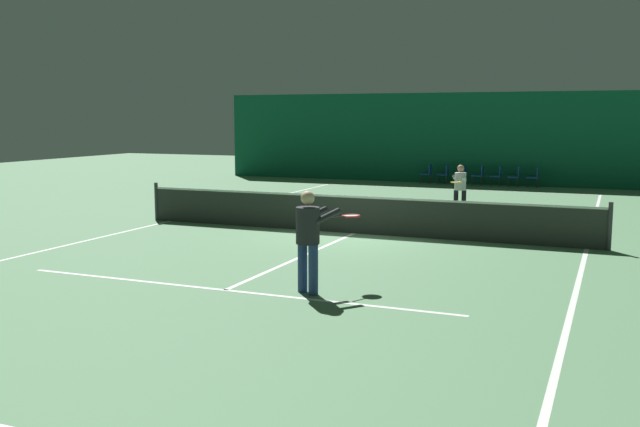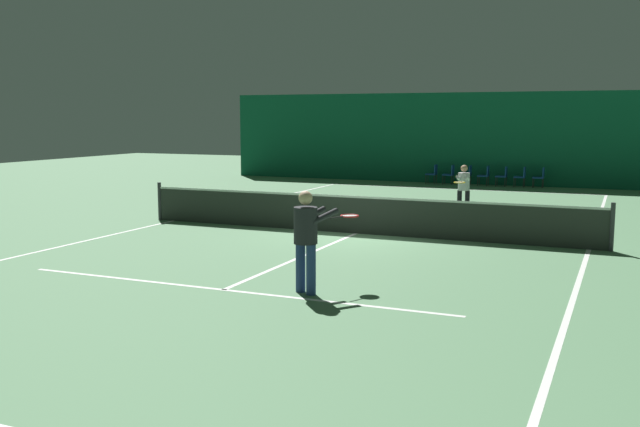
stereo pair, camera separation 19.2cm
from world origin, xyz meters
The scene contains 18 objects.
ground_plane centered at (0.00, 0.00, 0.00)m, with size 60.00×60.00×0.00m, color #56845B.
backdrop_curtain centered at (0.00, 14.38, 1.97)m, with size 23.00×0.12×3.95m.
court_line_baseline_far centered at (0.00, 11.90, 0.00)m, with size 11.00×0.10×0.00m.
court_line_service_far centered at (0.00, 6.40, 0.00)m, with size 8.25×0.10×0.00m.
court_line_service_near centered at (0.00, -6.40, 0.00)m, with size 8.25×0.10×0.00m.
court_line_sideline_left centered at (-5.50, 0.00, 0.00)m, with size 0.10×23.80×0.00m.
court_line_sideline_right centered at (5.50, 0.00, 0.00)m, with size 0.10×23.80×0.00m.
court_line_centre centered at (0.00, 0.00, 0.00)m, with size 0.10×12.80×0.00m.
tennis_net centered at (0.00, 0.00, 0.51)m, with size 12.00×0.10×1.07m.
player_near centered at (1.39, -6.01, 1.00)m, with size 0.90×1.40×1.72m.
player_far centered at (1.73, 4.49, 0.87)m, with size 0.44×1.29×1.49m.
courtside_chair_0 centered at (-1.61, 13.83, 0.49)m, with size 0.44×0.44×0.84m.
courtside_chair_1 centered at (-0.86, 13.83, 0.49)m, with size 0.44×0.44×0.84m.
courtside_chair_2 centered at (-0.11, 13.83, 0.49)m, with size 0.44×0.44×0.84m.
courtside_chair_3 centered at (0.64, 13.83, 0.49)m, with size 0.44×0.44×0.84m.
courtside_chair_4 centered at (1.39, 13.83, 0.49)m, with size 0.44×0.44×0.84m.
courtside_chair_5 centered at (2.14, 13.83, 0.49)m, with size 0.44×0.44×0.84m.
courtside_chair_6 centered at (2.89, 13.83, 0.49)m, with size 0.44×0.44×0.84m.
Camera 2 is at (6.21, -16.58, 2.93)m, focal length 40.00 mm.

